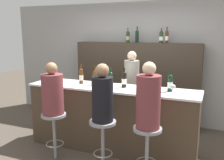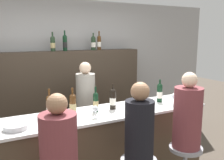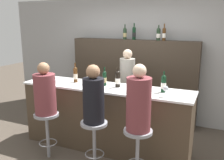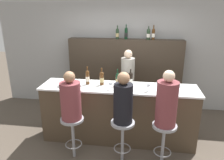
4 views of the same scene
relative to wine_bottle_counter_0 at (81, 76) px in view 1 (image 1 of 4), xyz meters
name	(u,v)px [view 1 (image 1 of 4)]	position (x,y,z in m)	size (l,w,h in m)	color
ground_plane	(104,156)	(0.59, -0.36, -1.22)	(16.00, 16.00, 0.00)	#4C4238
wall_back	(139,63)	(0.59, 1.54, 0.08)	(6.40, 0.05, 2.60)	#9E9E9E
bar_counter	(111,118)	(0.59, -0.06, -0.68)	(2.85, 0.64, 1.08)	#473828
back_bar_cabinet	(136,84)	(0.59, 1.32, -0.35)	(2.67, 0.28, 1.74)	#382D23
wine_bottle_counter_0	(81,76)	(0.00, 0.00, 0.00)	(0.07, 0.07, 0.34)	#4C2D14
wine_bottle_counter_1	(95,77)	(0.27, 0.00, -0.01)	(0.08, 0.08, 0.32)	#4C2D14
wine_bottle_counter_2	(111,79)	(0.56, 0.00, -0.01)	(0.07, 0.07, 0.31)	black
wine_bottle_counter_3	(124,79)	(0.79, 0.00, 0.00)	(0.08, 0.08, 0.32)	black
wine_bottle_counter_4	(170,83)	(1.53, 0.00, 0.00)	(0.08, 0.08, 0.32)	black
wine_bottle_backbar_0	(128,37)	(0.40, 1.32, 0.65)	(0.08, 0.08, 0.31)	#233823
wine_bottle_backbar_1	(137,36)	(0.60, 1.32, 0.66)	(0.07, 0.07, 0.33)	black
wine_bottle_backbar_2	(161,37)	(1.10, 1.32, 0.65)	(0.08, 0.08, 0.29)	#233823
wine_bottle_backbar_3	(167,37)	(1.21, 1.32, 0.66)	(0.07, 0.07, 0.32)	#4C2D14
wine_glass_0	(100,82)	(0.46, -0.21, -0.04)	(0.07, 0.07, 0.14)	silver
wine_glass_1	(139,85)	(1.11, -0.21, -0.03)	(0.08, 0.08, 0.15)	silver
wine_glass_2	(173,87)	(1.60, -0.21, -0.02)	(0.08, 0.08, 0.16)	silver
metal_bowl	(57,82)	(-0.38, -0.17, -0.11)	(0.24, 0.24, 0.05)	#B7B7BC
bar_stool_left	(54,124)	(-0.10, -0.70, -0.64)	(0.38, 0.38, 0.73)	gray
guest_seated_left	(53,92)	(-0.10, -0.70, -0.14)	(0.33, 0.33, 0.79)	brown
bar_stool_middle	(103,132)	(0.73, -0.70, -0.64)	(0.38, 0.38, 0.73)	gray
guest_seated_middle	(102,96)	(0.73, -0.70, -0.13)	(0.30, 0.30, 0.82)	black
bar_stool_right	(147,139)	(1.37, -0.70, -0.64)	(0.38, 0.38, 0.73)	gray
guest_seated_right	(148,100)	(1.37, -0.70, -0.10)	(0.32, 0.32, 0.87)	brown
bartender	(131,96)	(0.70, 0.69, -0.46)	(0.28, 0.28, 1.62)	gray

